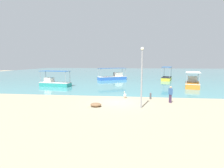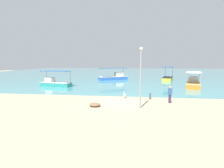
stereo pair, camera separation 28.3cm
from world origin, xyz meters
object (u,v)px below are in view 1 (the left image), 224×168
Objects in this scene: fishing_boat_near_left at (113,77)px; fisherman_standing at (170,94)px; fishing_boat_far_right at (192,84)px; pelican at (125,95)px; lamp_post at (142,74)px; fishing_boat_far_left at (55,83)px; fishing_boat_near_right at (166,78)px; net_pile at (96,105)px; mooring_bollard at (151,96)px.

fishing_boat_near_left is 23.36m from fisherman_standing.
fishing_boat_near_left is at bearing 143.02° from fishing_boat_far_right.
pelican is at bearing -137.14° from fishing_boat_far_right.
fishing_boat_far_right is 16.39m from lamp_post.
fishing_boat_far_left is 23.67m from fishing_boat_near_right.
fisherman_standing is at bearing -116.85° from fishing_boat_far_right.
fishing_boat_far_right is 3.02× the size of fisherman_standing.
pelican is 0.47× the size of fisherman_standing.
fishing_boat_near_left reaches higher than fishing_boat_far_left.
fishing_boat_near_left is 1.31× the size of fishing_boat_far_right.
lamp_post is at bearing -122.52° from fishing_boat_far_right.
pelican is at bearing -112.26° from fishing_boat_near_right.
fishing_boat_near_right is at bearing 66.12° from net_pile.
lamp_post reaches higher than net_pile.
lamp_post reaches higher than pelican.
mooring_bollard is at bearing 36.51° from net_pile.
lamp_post is at bearing -105.30° from fishing_boat_near_right.
fishing_boat_near_right reaches higher than net_pile.
fishing_boat_near_left is 8.33× the size of pelican.
fishing_boat_near_right is 21.03m from mooring_bollard.
fisherman_standing is (1.80, -1.53, 0.52)m from mooring_bollard.
fisherman_standing is (3.01, 2.39, -2.12)m from lamp_post.
fishing_boat_near_left is 9.11× the size of mooring_bollard.
fishing_boat_far_left is 7.43× the size of mooring_bollard.
fishing_boat_near_right is at bearing 30.37° from fishing_boat_far_left.
fishing_boat_far_right is 5.01× the size of net_pile.
fishing_boat_near_right is 0.93× the size of lamp_post.
lamp_post reaches higher than mooring_bollard.
fishing_boat_near_left is at bearing 92.79° from net_pile.
fishing_boat_far_left is 17.16m from mooring_bollard.
lamp_post is 3.17× the size of fisherman_standing.
mooring_bollard is (1.20, 3.92, -2.64)m from lamp_post.
lamp_post is 4.88m from mooring_bollard.
pelican is 0.15× the size of lamp_post.
fishing_boat_far_left is 1.07× the size of fishing_boat_far_right.
fishing_boat_far_left reaches higher than mooring_bollard.
fishing_boat_near_left is at bearing 107.73° from mooring_bollard.
fishing_boat_near_left is 1.23× the size of fishing_boat_far_left.
fishing_boat_far_left is at bearing 128.28° from net_pile.
net_pile is at bearing -179.82° from lamp_post.
lamp_post is 5.00m from net_pile.
mooring_bollard is at bearing 139.67° from fisherman_standing.
lamp_post is 5.27× the size of net_pile.
lamp_post is (13.79, -12.26, 2.43)m from fishing_boat_far_left.
fishing_boat_far_left is 6.79× the size of pelican.
fishing_boat_near_left is 20.47m from pelican.
fishing_boat_near_left is 6.55× the size of net_pile.
fishing_boat_far_left reaches higher than fisherman_standing.
fisherman_standing reaches higher than pelican.
fishing_boat_near_right is 6.22× the size of pelican.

